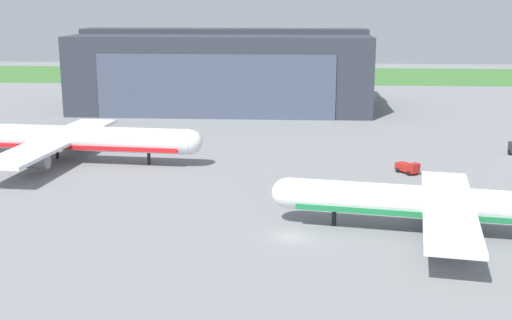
# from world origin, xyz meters

# --- Properties ---
(ground_plane) EXTENTS (440.00, 440.00, 0.00)m
(ground_plane) POSITION_xyz_m (0.00, 0.00, 0.00)
(ground_plane) COLOR slate
(grass_field_strip) EXTENTS (440.00, 56.00, 0.08)m
(grass_field_strip) POSITION_xyz_m (0.00, 171.26, 0.04)
(grass_field_strip) COLOR #3C6F32
(grass_field_strip) RESTS_ON ground_plane
(maintenance_hangar) EXTENTS (72.13, 39.02, 19.81)m
(maintenance_hangar) POSITION_xyz_m (-18.38, 97.21, 9.45)
(maintenance_hangar) COLOR #2D333D
(maintenance_hangar) RESTS_ON ground_plane
(airliner_near_left) EXTENTS (39.71, 31.63, 12.16)m
(airliner_near_left) POSITION_xyz_m (17.48, 2.29, 3.60)
(airliner_near_left) COLOR white
(airliner_near_left) RESTS_ON ground_plane
(airliner_far_right) EXTENTS (48.74, 39.23, 13.32)m
(airliner_far_right) POSITION_xyz_m (-39.49, 34.63, 3.99)
(airliner_far_right) COLOR silver
(airliner_far_right) RESTS_ON ground_plane
(fuel_bowser) EXTENTS (3.70, 4.15, 1.86)m
(fuel_bowser) POSITION_xyz_m (18.08, 30.47, 0.94)
(fuel_bowser) COLOR #AD1E19
(fuel_bowser) RESTS_ON ground_plane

